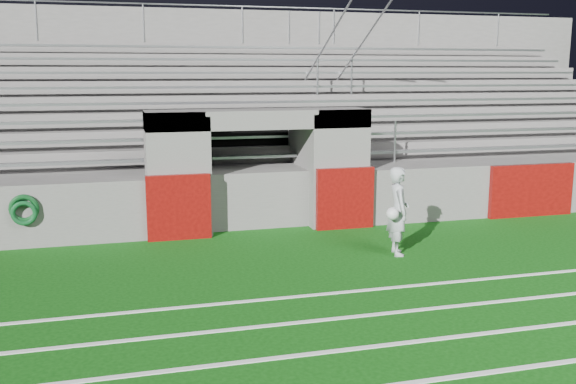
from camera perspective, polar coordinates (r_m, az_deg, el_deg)
name	(u,v)px	position (r m, az deg, el deg)	size (l,w,h in m)	color
ground	(304,275)	(10.96, 1.47, -7.39)	(90.00, 90.00, 0.00)	#0B440B
stadium_structure	(224,140)	(18.30, -5.69, 4.61)	(26.00, 8.48, 5.42)	#5E5B59
goalkeeper_with_ball	(398,211)	(12.15, 9.75, -1.68)	(0.62, 0.76, 1.67)	#A3A7AD
hose_coil	(24,211)	(13.29, -22.42, -1.53)	(0.56, 0.15, 0.61)	#0C3C17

